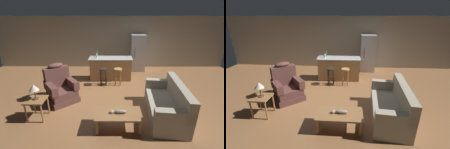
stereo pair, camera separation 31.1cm
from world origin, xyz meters
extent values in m
plane|color=brown|center=(0.00, 0.00, 0.00)|extent=(12.00, 12.00, 0.00)
cube|color=#A89E89|center=(0.00, 3.12, 1.30)|extent=(12.00, 0.05, 2.60)
cube|color=olive|center=(0.23, -1.78, 0.40)|extent=(1.10, 0.60, 0.04)
cube|color=olive|center=(-0.26, -2.02, 0.19)|extent=(0.06, 0.06, 0.38)
cube|color=olive|center=(0.72, -2.02, 0.19)|extent=(0.06, 0.06, 0.38)
cube|color=olive|center=(-0.26, -1.54, 0.19)|extent=(0.06, 0.06, 0.38)
cube|color=olive|center=(0.72, -1.54, 0.19)|extent=(0.06, 0.06, 0.38)
cube|color=#4C3823|center=(0.28, -1.79, 0.43)|extent=(0.22, 0.07, 0.01)
ellipsoid|color=#9E937F|center=(0.28, -1.79, 0.46)|extent=(0.28, 0.09, 0.09)
cone|color=#9E937F|center=(0.11, -1.79, 0.46)|extent=(0.06, 0.10, 0.10)
cube|color=#9E937F|center=(1.50, -1.24, 0.10)|extent=(1.03, 1.97, 0.20)
cube|color=#9E937F|center=(1.50, -1.24, 0.31)|extent=(1.03, 1.97, 0.22)
cube|color=#9E937F|center=(1.81, -1.28, 0.68)|extent=(0.39, 1.91, 0.52)
cube|color=#9E937F|center=(1.41, -2.09, 0.56)|extent=(0.86, 0.28, 0.28)
cube|color=#9E937F|center=(1.58, -0.40, 0.56)|extent=(0.86, 0.28, 0.28)
cube|color=brown|center=(-1.52, -0.52, 0.09)|extent=(1.18, 1.18, 0.18)
cube|color=brown|center=(-1.52, -0.52, 0.30)|extent=(1.09, 1.10, 0.24)
cube|color=brown|center=(-1.71, -0.29, 0.74)|extent=(0.74, 0.67, 0.64)
ellipsoid|color=brown|center=(-1.71, -0.29, 1.12)|extent=(0.52, 0.50, 0.16)
cube|color=brown|center=(-1.25, -0.33, 0.55)|extent=(0.65, 0.73, 0.26)
cube|color=brown|center=(-1.76, -0.74, 0.55)|extent=(0.65, 0.73, 0.26)
cube|color=olive|center=(-1.89, -1.40, 0.54)|extent=(0.48, 0.48, 0.04)
cylinder|color=olive|center=(-2.09, -1.60, 0.26)|extent=(0.04, 0.04, 0.52)
cylinder|color=olive|center=(-1.69, -1.60, 0.26)|extent=(0.04, 0.04, 0.52)
cylinder|color=olive|center=(-2.09, -1.20, 0.26)|extent=(0.04, 0.04, 0.52)
cylinder|color=olive|center=(-1.69, -1.20, 0.26)|extent=(0.04, 0.04, 0.52)
cylinder|color=#4C3823|center=(-1.89, -1.39, 0.58)|extent=(0.14, 0.14, 0.03)
cylinder|color=#4C3823|center=(-1.89, -1.39, 0.70)|extent=(0.02, 0.02, 0.22)
cone|color=#BCB29E|center=(-1.89, -1.39, 0.89)|extent=(0.24, 0.24, 0.16)
cube|color=#9E7042|center=(0.00, 1.35, 0.45)|extent=(1.71, 0.63, 0.91)
cube|color=#B2B2B2|center=(0.00, 1.35, 0.93)|extent=(1.80, 0.70, 0.04)
cylinder|color=black|center=(-0.27, 0.72, 0.66)|extent=(0.32, 0.32, 0.04)
torus|color=black|center=(-0.27, 0.72, 0.22)|extent=(0.23, 0.23, 0.02)
cylinder|color=black|center=(-0.37, 0.62, 0.32)|extent=(0.04, 0.04, 0.64)
cylinder|color=black|center=(-0.17, 0.62, 0.32)|extent=(0.04, 0.04, 0.64)
cylinder|color=black|center=(-0.37, 0.82, 0.32)|extent=(0.04, 0.04, 0.64)
cylinder|color=black|center=(-0.17, 0.82, 0.32)|extent=(0.04, 0.04, 0.64)
cylinder|color=#A87A47|center=(0.30, 0.72, 0.66)|extent=(0.32, 0.32, 0.04)
torus|color=#A87A47|center=(0.30, 0.72, 0.22)|extent=(0.23, 0.23, 0.02)
cylinder|color=#A87A47|center=(0.20, 0.62, 0.32)|extent=(0.04, 0.04, 0.64)
cylinder|color=#A87A47|center=(0.40, 0.62, 0.32)|extent=(0.04, 0.04, 0.64)
cylinder|color=#A87A47|center=(0.20, 0.82, 0.32)|extent=(0.04, 0.04, 0.64)
cylinder|color=#A87A47|center=(0.40, 0.82, 0.32)|extent=(0.04, 0.04, 0.64)
cube|color=#B7B7BC|center=(1.32, 2.55, 0.88)|extent=(0.70, 0.66, 1.76)
cylinder|color=#333338|center=(1.13, 2.20, 0.97)|extent=(0.02, 0.02, 0.50)
cylinder|color=#2D6B38|center=(-0.58, 1.56, 1.06)|extent=(0.06, 0.06, 0.22)
cylinder|color=#2D6B38|center=(-0.58, 1.56, 1.21)|extent=(0.02, 0.02, 0.09)
cylinder|color=silver|center=(-0.57, 1.28, 1.02)|extent=(0.06, 0.06, 0.15)
cylinder|color=silver|center=(-0.57, 1.28, 1.13)|extent=(0.02, 0.02, 0.06)
camera|label=1|loc=(0.09, -4.75, 2.53)|focal=24.00mm
camera|label=2|loc=(0.41, -4.74, 2.53)|focal=24.00mm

